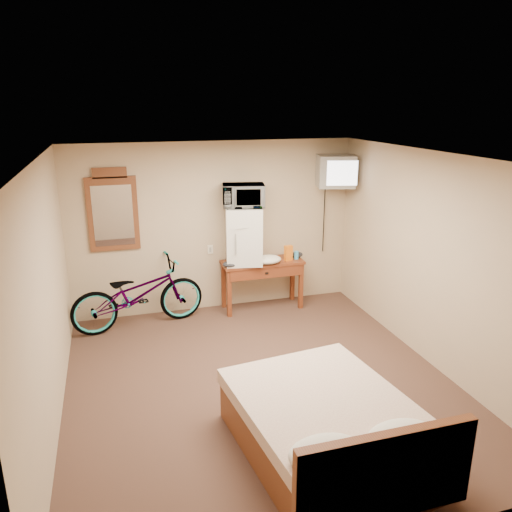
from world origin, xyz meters
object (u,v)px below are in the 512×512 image
at_px(mini_fridge, 244,235).
at_px(bicycle, 138,294).
at_px(bed, 331,430).
at_px(desk, 263,270).
at_px(blue_cup, 296,255).
at_px(microwave, 243,196).
at_px(wall_mirror, 113,211).
at_px(crt_television, 335,171).

height_order(mini_fridge, bicycle, mini_fridge).
relative_size(mini_fridge, bed, 0.42).
bearing_deg(desk, blue_cup, -1.75).
bearing_deg(bicycle, mini_fridge, -94.91).
height_order(blue_cup, bed, bed).
xyz_separation_m(microwave, wall_mirror, (-1.80, 0.24, -0.16)).
bearing_deg(desk, bed, -97.29).
relative_size(microwave, bicycle, 0.32).
distance_m(desk, crt_television, 1.81).
bearing_deg(desk, crt_television, 0.87).
relative_size(blue_cup, wall_mirror, 0.10).
bearing_deg(bed, blue_cup, 74.16).
height_order(desk, mini_fridge, mini_fridge).
distance_m(wall_mirror, bicycle, 1.19).
bearing_deg(blue_cup, crt_television, 3.16).
bearing_deg(microwave, mini_fridge, -111.75).
relative_size(desk, microwave, 2.07).
distance_m(desk, wall_mirror, 2.31).
bearing_deg(crt_television, desk, -179.13).
relative_size(mini_fridge, crt_television, 1.28).
distance_m(microwave, bed, 3.71).
relative_size(mini_fridge, wall_mirror, 0.73).
relative_size(blue_cup, bicycle, 0.07).
height_order(desk, blue_cup, blue_cup).
distance_m(mini_fridge, blue_cup, 0.89).
bearing_deg(bed, wall_mirror, 114.25).
relative_size(microwave, bed, 0.29).
bearing_deg(crt_television, blue_cup, -176.84).
height_order(mini_fridge, bed, mini_fridge).
xyz_separation_m(mini_fridge, blue_cup, (0.81, -0.04, -0.36)).
bearing_deg(crt_television, microwave, 179.53).
height_order(mini_fridge, wall_mirror, wall_mirror).
bearing_deg(mini_fridge, crt_television, -0.46).
height_order(desk, wall_mirror, wall_mirror).
xyz_separation_m(mini_fridge, bicycle, (-1.55, -0.14, -0.69)).
height_order(crt_television, wall_mirror, crt_television).
bearing_deg(blue_cup, desk, 178.25).
bearing_deg(microwave, bed, -80.51).
relative_size(microwave, blue_cup, 4.85).
xyz_separation_m(mini_fridge, microwave, (0.00, 0.00, 0.58)).
relative_size(wall_mirror, bed, 0.58).
distance_m(mini_fridge, crt_television, 1.65).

